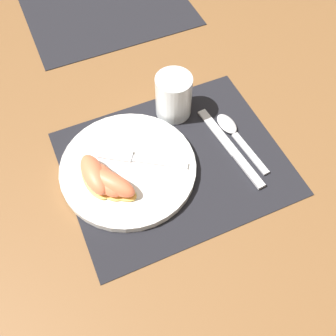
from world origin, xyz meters
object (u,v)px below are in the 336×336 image
object	(u,v)px
knife	(231,149)
citrus_wedge_0	(95,175)
citrus_wedge_2	(111,183)
citrus_wedge_1	(104,181)
spoon	(233,131)
fork	(136,157)
plate	(128,168)
juice_glass	(174,98)

from	to	relation	value
knife	citrus_wedge_0	bearing A→B (deg)	173.31
citrus_wedge_0	citrus_wedge_2	bearing A→B (deg)	-51.58
citrus_wedge_1	citrus_wedge_0	bearing A→B (deg)	125.96
knife	spoon	xyz separation A→B (m)	(0.02, 0.04, 0.00)
knife	fork	distance (m)	0.20
plate	citrus_wedge_1	bearing A→B (deg)	-157.42
juice_glass	fork	xyz separation A→B (m)	(-0.13, -0.10, -0.03)
plate	juice_glass	xyz separation A→B (m)	(0.15, 0.11, 0.04)
spoon	citrus_wedge_1	size ratio (longest dim) A/B	1.57
fork	citrus_wedge_0	world-z (taller)	citrus_wedge_0
knife	citrus_wedge_2	world-z (taller)	citrus_wedge_2
juice_glass	citrus_wedge_1	world-z (taller)	juice_glass
citrus_wedge_1	citrus_wedge_2	bearing A→B (deg)	-48.03
spoon	fork	size ratio (longest dim) A/B	1.09
spoon	knife	bearing A→B (deg)	-122.56
spoon	citrus_wedge_1	bearing A→B (deg)	-175.64
plate	knife	size ratio (longest dim) A/B	1.20
knife	fork	world-z (taller)	fork
juice_glass	spoon	xyz separation A→B (m)	(0.09, -0.11, -0.04)
citrus_wedge_0	citrus_wedge_2	xyz separation A→B (m)	(0.02, -0.03, -0.00)
citrus_wedge_1	citrus_wedge_2	size ratio (longest dim) A/B	0.99
fork	citrus_wedge_0	bearing A→B (deg)	-169.53
juice_glass	citrus_wedge_2	xyz separation A→B (m)	(-0.19, -0.14, -0.01)
juice_glass	citrus_wedge_0	bearing A→B (deg)	-152.61
citrus_wedge_0	juice_glass	bearing A→B (deg)	27.39
fork	citrus_wedge_2	world-z (taller)	citrus_wedge_2
citrus_wedge_1	citrus_wedge_2	distance (m)	0.02
citrus_wedge_0	fork	bearing A→B (deg)	10.47
citrus_wedge_0	citrus_wedge_2	world-z (taller)	same
knife	citrus_wedge_2	bearing A→B (deg)	179.06
plate	knife	bearing A→B (deg)	-10.15
fork	citrus_wedge_0	distance (m)	0.09
knife	citrus_wedge_0	world-z (taller)	citrus_wedge_0
citrus_wedge_1	fork	bearing A→B (deg)	24.01
knife	citrus_wedge_2	xyz separation A→B (m)	(-0.26, 0.00, 0.03)
citrus_wedge_2	juice_glass	bearing A→B (deg)	36.15
spoon	juice_glass	bearing A→B (deg)	130.78
juice_glass	citrus_wedge_0	size ratio (longest dim) A/B	0.96
juice_glass	citrus_wedge_1	distance (m)	0.24
spoon	citrus_wedge_0	size ratio (longest dim) A/B	1.70
plate	citrus_wedge_2	size ratio (longest dim) A/B	2.42
fork	citrus_wedge_2	size ratio (longest dim) A/B	1.43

